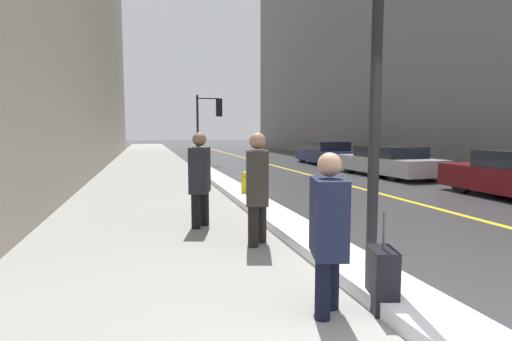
% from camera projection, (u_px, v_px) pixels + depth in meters
% --- Properties ---
extents(sidewalk_slab, '(4.00, 80.00, 0.01)m').
position_uv_depth(sidewalk_slab, '(150.00, 172.00, 16.72)').
color(sidewalk_slab, gray).
rests_on(sidewalk_slab, ground).
extents(road_centre_stripe, '(0.16, 80.00, 0.00)m').
position_uv_depth(road_centre_stripe, '(285.00, 168.00, 18.31)').
color(road_centre_stripe, gold).
rests_on(road_centre_stripe, ground).
extents(snow_bank_curb, '(0.70, 16.57, 0.16)m').
position_uv_depth(snow_bank_curb, '(249.00, 200.00, 9.43)').
color(snow_bank_curb, white).
rests_on(snow_bank_curb, ground).
extents(building_facade_left, '(6.00, 36.00, 14.69)m').
position_uv_depth(building_facade_left, '(39.00, 15.00, 19.49)').
color(building_facade_left, gray).
rests_on(building_facade_left, ground).
extents(lamp_post, '(0.28, 0.28, 4.23)m').
position_uv_depth(lamp_post, '(377.00, 46.00, 4.22)').
color(lamp_post, black).
rests_on(lamp_post, ground).
extents(traffic_light_near, '(1.31, 0.32, 3.51)m').
position_uv_depth(traffic_light_near, '(211.00, 115.00, 20.19)').
color(traffic_light_near, black).
rests_on(traffic_light_near, ground).
extents(pedestrian_trailing, '(0.40, 0.54, 1.50)m').
position_uv_depth(pedestrian_trailing, '(328.00, 226.00, 3.59)').
color(pedestrian_trailing, black).
rests_on(pedestrian_trailing, ground).
extents(pedestrian_in_glasses, '(0.45, 0.60, 1.67)m').
position_uv_depth(pedestrian_in_glasses, '(257.00, 183.00, 5.83)').
color(pedestrian_in_glasses, black).
rests_on(pedestrian_in_glasses, ground).
extents(pedestrian_nearside, '(0.45, 0.60, 1.67)m').
position_uv_depth(pedestrian_nearside, '(200.00, 175.00, 6.92)').
color(pedestrian_nearside, black).
rests_on(pedestrian_nearside, ground).
extents(parked_car_silver, '(2.02, 4.67, 1.13)m').
position_uv_depth(parked_car_silver, '(388.00, 162.00, 15.14)').
color(parked_car_silver, '#B2B2B7').
rests_on(parked_car_silver, ground).
extents(parked_car_navy, '(1.88, 4.31, 1.18)m').
position_uv_depth(parked_car_navy, '(326.00, 153.00, 20.72)').
color(parked_car_navy, navy).
rests_on(parked_car_navy, ground).
extents(rolling_suitcase, '(0.31, 0.41, 0.95)m').
position_uv_depth(rolling_suitcase, '(382.00, 280.00, 3.71)').
color(rolling_suitcase, black).
rests_on(rolling_suitcase, ground).
extents(fire_hydrant, '(0.20, 0.20, 0.70)m').
position_uv_depth(fire_hydrant, '(245.00, 185.00, 9.99)').
color(fire_hydrant, gold).
rests_on(fire_hydrant, ground).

